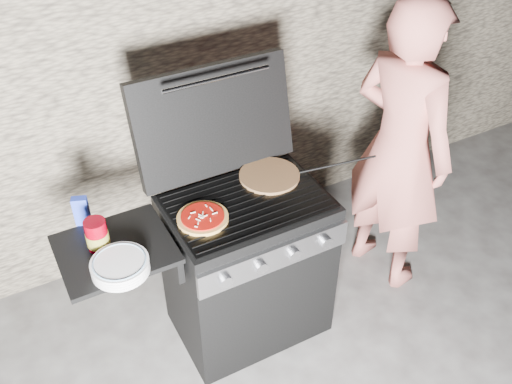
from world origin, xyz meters
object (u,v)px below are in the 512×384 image
gas_grill (206,283)px  sauce_jar (97,235)px  pizza_topped (203,217)px  person (399,149)px

gas_grill → sauce_jar: 0.71m
pizza_topped → gas_grill: bearing=97.6°
sauce_jar → person: bearing=-0.3°
sauce_jar → person: 1.70m
sauce_jar → gas_grill: bearing=-3.8°
gas_grill → sauce_jar: size_ratio=8.85×
pizza_topped → sauce_jar: (-0.48, 0.05, 0.05)m
gas_grill → person: person is taller
pizza_topped → person: person is taller
pizza_topped → sauce_jar: size_ratio=1.62×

